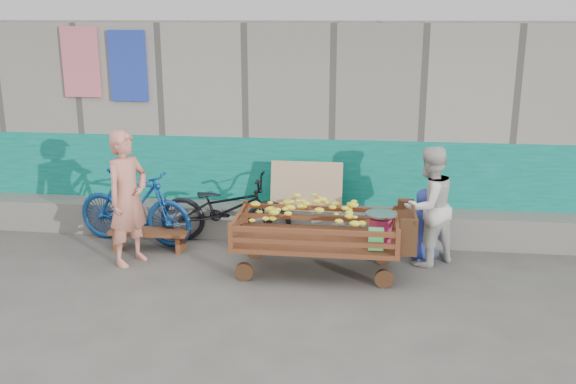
# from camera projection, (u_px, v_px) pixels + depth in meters

# --- Properties ---
(ground) EXTENTS (80.00, 80.00, 0.00)m
(ground) POSITION_uv_depth(u_px,v_px,m) (259.00, 308.00, 7.04)
(ground) COLOR #4D4A45
(ground) RESTS_ON ground
(building_wall) EXTENTS (12.00, 3.50, 3.00)m
(building_wall) POSITION_uv_depth(u_px,v_px,m) (299.00, 118.00, 10.52)
(building_wall) COLOR gray
(building_wall) RESTS_ON ground
(banana_cart) EXTENTS (2.20, 1.01, 0.94)m
(banana_cart) POSITION_uv_depth(u_px,v_px,m) (313.00, 224.00, 7.86)
(banana_cart) COLOR #593018
(banana_cart) RESTS_ON ground
(bench) EXTENTS (1.09, 0.33, 0.27)m
(bench) POSITION_uv_depth(u_px,v_px,m) (150.00, 235.00, 8.75)
(bench) COLOR #593018
(bench) RESTS_ON ground
(vendor_man) EXTENTS (0.65, 0.75, 1.74)m
(vendor_man) POSITION_uv_depth(u_px,v_px,m) (128.00, 198.00, 8.11)
(vendor_man) COLOR tan
(vendor_man) RESTS_ON ground
(woman) EXTENTS (0.95, 0.93, 1.54)m
(woman) POSITION_uv_depth(u_px,v_px,m) (429.00, 206.00, 8.11)
(woman) COLOR silver
(woman) RESTS_ON ground
(child) EXTENTS (0.54, 0.43, 0.96)m
(child) POSITION_uv_depth(u_px,v_px,m) (424.00, 225.00, 8.31)
(child) COLOR #2A3C9D
(child) RESTS_ON ground
(bicycle_dark) EXTENTS (1.86, 0.66, 0.98)m
(bicycle_dark) POSITION_uv_depth(u_px,v_px,m) (225.00, 209.00, 8.97)
(bicycle_dark) COLOR black
(bicycle_dark) RESTS_ON ground
(bicycle_blue) EXTENTS (1.82, 0.85, 1.06)m
(bicycle_blue) POSITION_uv_depth(u_px,v_px,m) (134.00, 207.00, 8.92)
(bicycle_blue) COLOR #124594
(bicycle_blue) RESTS_ON ground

